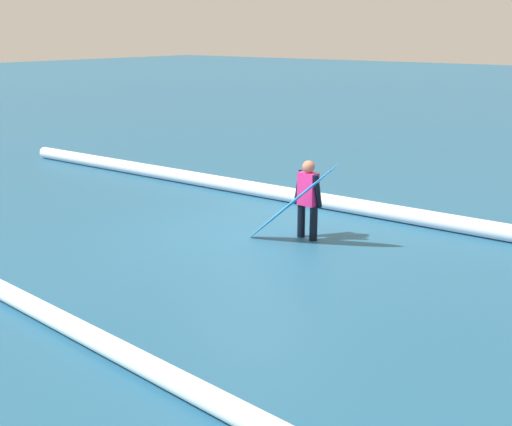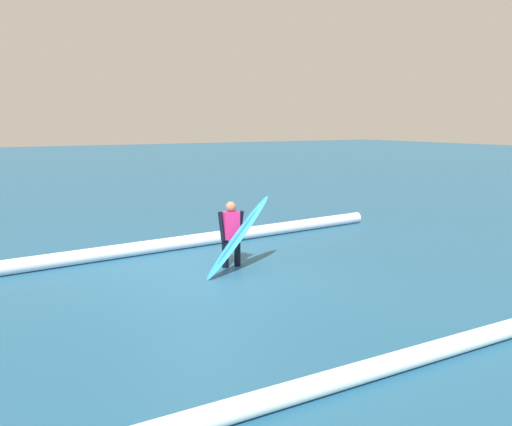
{
  "view_description": "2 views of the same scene",
  "coord_description": "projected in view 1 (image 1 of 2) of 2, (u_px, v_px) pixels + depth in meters",
  "views": [
    {
      "loc": [
        -6.91,
        8.79,
        3.58
      ],
      "look_at": [
        -1.33,
        1.74,
        1.03
      ],
      "focal_mm": 45.27,
      "sensor_mm": 36.0,
      "label": 1
    },
    {
      "loc": [
        3.64,
        8.36,
        3.01
      ],
      "look_at": [
        -1.13,
        0.17,
        1.23
      ],
      "focal_mm": 33.24,
      "sensor_mm": 36.0,
      "label": 2
    }
  ],
  "objects": [
    {
      "name": "wave_crest_midground",
      "position": [
        137.0,
        361.0,
        7.0
      ],
      "size": [
        23.42,
        1.59,
        0.25
      ],
      "primitive_type": "cylinder",
      "rotation": [
        0.0,
        1.57,
        -0.06
      ],
      "color": "white",
      "rests_on": "ground_plane"
    },
    {
      "name": "ground_plane",
      "position": [
        258.0,
        235.0,
        11.73
      ],
      "size": [
        125.67,
        125.67,
        0.0
      ],
      "primitive_type": "plane",
      "color": "#22587C"
    },
    {
      "name": "surfer",
      "position": [
        308.0,
        196.0,
        11.3
      ],
      "size": [
        0.52,
        0.26,
        1.42
      ],
      "rotation": [
        0.0,
        0.0,
        6.2
      ],
      "color": "black",
      "rests_on": "ground_plane"
    },
    {
      "name": "wave_crest_foreground",
      "position": [
        265.0,
        191.0,
        14.28
      ],
      "size": [
        15.78,
        0.93,
        0.32
      ],
      "primitive_type": "cylinder",
      "rotation": [
        0.0,
        1.57,
        0.04
      ],
      "color": "white",
      "rests_on": "ground_plane"
    },
    {
      "name": "surfboard",
      "position": [
        293.0,
        202.0,
        11.03
      ],
      "size": [
        1.69,
        0.64,
        1.54
      ],
      "color": "#268CE5",
      "rests_on": "ground_plane"
    }
  ]
}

